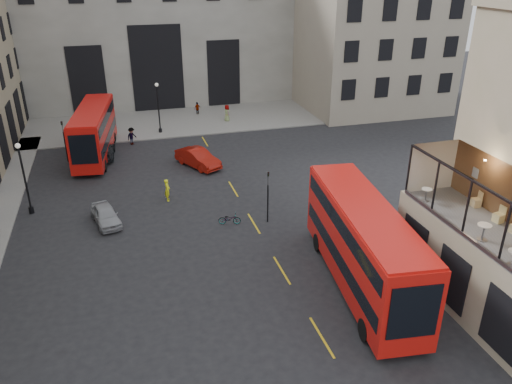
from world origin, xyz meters
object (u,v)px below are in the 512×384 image
object	(u,v)px
bicycle	(230,219)
cafe_table_mid	(484,230)
car_b	(198,158)
pedestrian_a	(79,136)
street_lamp_b	(159,111)
cafe_table_far	(426,193)
pedestrian_d	(227,113)
cafe_chair_d	(476,202)
cyclist	(167,190)
bus_far	(94,130)
car_c	(104,151)
pedestrian_c	(197,109)
car_a	(106,215)
bus_near	(363,242)
street_lamp_a	(26,183)
traffic_light_near	(268,190)
traffic_light_far	(64,136)
cafe_chair_c	(499,217)
pedestrian_b	(132,136)

from	to	relation	value
bicycle	cafe_table_mid	size ratio (longest dim) A/B	1.90
car_b	pedestrian_a	world-z (taller)	pedestrian_a
street_lamp_b	cafe_table_far	bearing A→B (deg)	-69.22
pedestrian_d	cafe_chair_d	distance (m)	34.49
cyclist	pedestrian_d	world-z (taller)	pedestrian_d
cafe_table_far	bus_far	bearing A→B (deg)	125.62
car_c	pedestrian_c	size ratio (longest dim) A/B	3.00
cafe_table_mid	cafe_chair_d	world-z (taller)	cafe_chair_d
car_a	bus_near	bearing A→B (deg)	-52.98
car_a	cafe_table_far	world-z (taller)	cafe_table_far
pedestrian_c	street_lamp_a	bearing A→B (deg)	25.89
pedestrian_d	pedestrian_a	bearing A→B (deg)	91.05
traffic_light_near	car_c	size ratio (longest dim) A/B	0.83
traffic_light_far	car_c	distance (m)	3.66
traffic_light_near	car_b	distance (m)	12.03
street_lamp_a	pedestrian_c	bearing A→B (deg)	53.67
car_a	cafe_chair_c	xyz separation A→B (m)	(19.40, -14.27, 4.22)
traffic_light_near	pedestrian_c	xyz separation A→B (m)	(-0.01, 27.74, -1.66)
bicycle	cyclist	bearing A→B (deg)	51.03
cafe_table_far	street_lamp_a	bearing A→B (deg)	147.66
car_b	pedestrian_b	distance (m)	9.21
bus_far	bicycle	distance (m)	18.71
street_lamp_a	car_a	bearing A→B (deg)	-31.05
pedestrian_b	cafe_table_far	xyz separation A→B (m)	(14.55, -27.37, 4.20)
pedestrian_b	cafe_table_mid	distance (m)	35.30
pedestrian_b	pedestrian_d	xyz separation A→B (m)	(10.82, 5.02, 0.08)
street_lamp_a	car_b	distance (m)	14.39
street_lamp_a	bus_far	world-z (taller)	street_lamp_a
traffic_light_far	car_a	bearing A→B (deg)	-76.38
car_a	pedestrian_a	bearing A→B (deg)	84.47
cafe_chair_d	pedestrian_a	bearing A→B (deg)	125.83
bus_far	pedestrian_d	xyz separation A→B (m)	(14.17, 7.38, -1.59)
car_b	cafe_chair_c	xyz separation A→B (m)	(11.41, -22.96, 4.07)
traffic_light_near	pedestrian_a	xyz separation A→B (m)	(-13.03, 20.46, -1.49)
pedestrian_b	pedestrian_c	distance (m)	11.80
bus_near	pedestrian_b	bearing A→B (deg)	111.25
street_lamp_a	car_b	bearing A→B (deg)	22.94
bicycle	pedestrian_a	distance (m)	22.60
car_b	bicycle	size ratio (longest dim) A/B	3.11
bicycle	cafe_chair_c	bearing A→B (deg)	-121.48
car_b	pedestrian_a	bearing A→B (deg)	111.08
pedestrian_b	street_lamp_b	bearing A→B (deg)	0.88
bicycle	pedestrian_d	world-z (taller)	pedestrian_d
cafe_table_far	cafe_chair_c	size ratio (longest dim) A/B	0.83
bus_near	car_a	bearing A→B (deg)	139.73
cafe_table_mid	cafe_table_far	xyz separation A→B (m)	(-0.13, 4.45, -0.06)
traffic_light_near	cafe_table_mid	distance (m)	14.55
street_lamp_a	cafe_table_mid	bearing A→B (deg)	-39.57
car_c	cafe_chair_d	bearing A→B (deg)	131.26
pedestrian_c	car_a	bearing A→B (deg)	38.72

